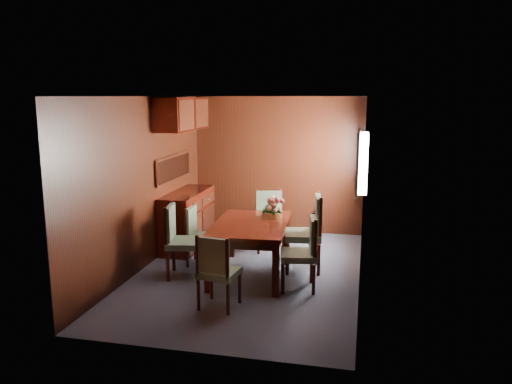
% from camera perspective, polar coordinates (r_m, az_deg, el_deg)
% --- Properties ---
extents(ground, '(4.50, 4.50, 0.00)m').
position_cam_1_polar(ground, '(7.00, -0.82, -9.17)').
color(ground, '#3C4052').
rests_on(ground, ground).
extents(room_shell, '(3.06, 4.52, 2.41)m').
position_cam_1_polar(room_shell, '(6.97, -1.06, 4.54)').
color(room_shell, black).
rests_on(room_shell, ground).
extents(sideboard, '(0.48, 1.40, 0.90)m').
position_cam_1_polar(sideboard, '(8.14, -7.81, -3.09)').
color(sideboard, '#320C06').
rests_on(sideboard, ground).
extents(dining_table, '(1.07, 1.61, 0.73)m').
position_cam_1_polar(dining_table, '(6.75, -0.56, -4.38)').
color(dining_table, '#320C06').
rests_on(dining_table, ground).
extents(chair_left_near, '(0.53, 0.55, 1.00)m').
position_cam_1_polar(chair_left_near, '(6.78, -8.80, -5.05)').
color(chair_left_near, black).
rests_on(chair_left_near, ground).
extents(chair_left_far, '(0.40, 0.42, 0.86)m').
position_cam_1_polar(chair_left_far, '(7.26, -6.68, -4.56)').
color(chair_left_far, black).
rests_on(chair_left_far, ground).
extents(chair_right_near, '(0.50, 0.52, 0.95)m').
position_cam_1_polar(chair_right_near, '(6.30, 5.51, -6.46)').
color(chair_right_near, black).
rests_on(chair_right_near, ground).
extents(chair_right_far, '(0.56, 0.58, 1.08)m').
position_cam_1_polar(chair_right_far, '(6.96, 6.08, -4.15)').
color(chair_right_far, black).
rests_on(chair_right_far, ground).
extents(chair_head, '(0.47, 0.45, 0.89)m').
position_cam_1_polar(chair_head, '(5.72, -4.53, -8.64)').
color(chair_head, black).
rests_on(chair_head, ground).
extents(chair_foot, '(0.55, 0.54, 0.94)m').
position_cam_1_polar(chair_foot, '(7.90, 1.53, -2.87)').
color(chair_foot, black).
rests_on(chair_foot, ground).
extents(flower_centerpiece, '(0.30, 0.30, 0.30)m').
position_cam_1_polar(flower_centerpiece, '(6.96, 1.88, -1.81)').
color(flower_centerpiece, '#C1773B').
rests_on(flower_centerpiece, dining_table).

